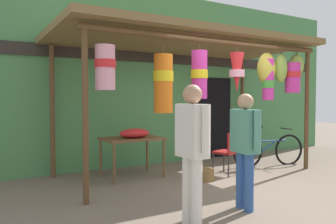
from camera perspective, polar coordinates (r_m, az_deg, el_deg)
ground_plane at (r=6.37m, az=10.11°, el=-11.35°), size 30.00×30.00×0.00m
shop_facade at (r=8.15m, az=-0.99°, el=5.40°), size 10.97×0.29×3.88m
market_stall_canopy at (r=6.88m, az=4.78°, el=9.79°), size 5.28×2.45×2.73m
display_table at (r=6.66m, az=-5.89°, el=-4.89°), size 1.10×0.77×0.75m
flower_heap_on_table at (r=6.60m, az=-5.38°, el=-3.45°), size 0.59×0.41×0.17m
folding_chair at (r=6.92m, az=9.98°, el=-6.01°), size 0.49×0.49×0.84m
wicker_basket_by_table at (r=6.51m, az=5.71°, el=-10.09°), size 0.40×0.40×0.20m
parked_bicycle at (r=8.06m, az=16.05°, el=-5.99°), size 1.71×0.56×0.92m
vendor_in_orange at (r=4.06m, az=3.96°, el=-5.11°), size 0.22×0.59×1.66m
customer_foreground at (r=4.80m, az=12.44°, el=-4.78°), size 0.27×0.59×1.56m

